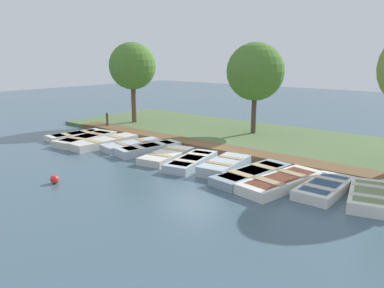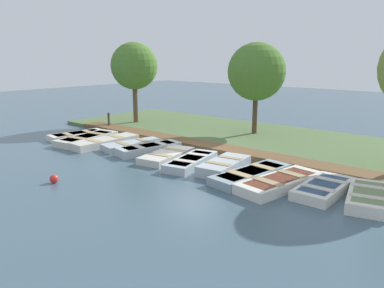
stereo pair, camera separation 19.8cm
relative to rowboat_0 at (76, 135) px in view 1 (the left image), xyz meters
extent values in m
plane|color=#425B6B|center=(-1.21, 7.51, -0.16)|extent=(80.00, 80.00, 0.00)
cube|color=#567042|center=(-6.21, 7.51, -0.07)|extent=(8.00, 24.00, 0.19)
cube|color=brown|center=(-2.68, 7.51, -0.04)|extent=(1.19, 19.88, 0.25)
cube|color=silver|center=(0.00, 0.00, -0.01)|extent=(3.22, 1.57, 0.31)
cube|color=beige|center=(0.00, 0.00, 0.13)|extent=(2.64, 1.24, 0.02)
cube|color=tan|center=(0.58, -0.09, 0.16)|extent=(0.46, 1.06, 0.03)
cube|color=tan|center=(-0.58, 0.09, 0.16)|extent=(0.46, 1.06, 0.03)
cube|color=beige|center=(0.22, 1.27, 0.01)|extent=(3.74, 1.80, 0.34)
cube|color=#994C33|center=(0.22, 1.27, 0.17)|extent=(3.06, 1.42, 0.03)
cube|color=tan|center=(0.89, 1.38, 0.19)|extent=(0.54, 1.18, 0.03)
cube|color=tan|center=(-0.45, 1.16, 0.19)|extent=(0.54, 1.18, 0.03)
cube|color=beige|center=(0.09, 2.69, 0.02)|extent=(3.63, 1.25, 0.36)
cube|color=teal|center=(0.09, 2.69, 0.18)|extent=(2.98, 0.98, 0.03)
cube|color=tan|center=(0.77, 2.67, 0.21)|extent=(0.40, 1.03, 0.03)
cube|color=tan|center=(-0.59, 2.72, 0.21)|extent=(0.40, 1.03, 0.03)
cube|color=#B2BCC1|center=(-0.43, 4.24, -0.01)|extent=(3.20, 1.82, 0.32)
cube|color=teal|center=(-0.43, 4.24, 0.14)|extent=(2.61, 1.45, 0.03)
cube|color=tan|center=(0.13, 4.11, 0.16)|extent=(0.54, 1.12, 0.03)
cube|color=tan|center=(-0.98, 4.37, 0.16)|extent=(0.54, 1.12, 0.03)
cube|color=#B2BCC1|center=(-0.31, 5.53, 0.02)|extent=(3.28, 1.66, 0.38)
cube|color=#994C33|center=(-0.31, 5.53, 0.20)|extent=(2.68, 1.32, 0.03)
cube|color=beige|center=(0.27, 5.40, 0.23)|extent=(0.51, 0.96, 0.03)
cube|color=beige|center=(-0.89, 5.66, 0.23)|extent=(0.51, 0.96, 0.03)
cube|color=beige|center=(-0.04, 6.95, -0.01)|extent=(3.10, 1.70, 0.31)
cube|color=#994C33|center=(-0.04, 6.95, 0.13)|extent=(2.53, 1.34, 0.02)
cube|color=tan|center=(0.51, 7.04, 0.16)|extent=(0.48, 1.14, 0.03)
cube|color=tan|center=(-0.59, 6.85, 0.16)|extent=(0.48, 1.14, 0.03)
cube|color=#B2BCC1|center=(0.03, 8.42, 0.00)|extent=(3.23, 1.69, 0.33)
cube|color=#4C709E|center=(0.03, 8.42, 0.15)|extent=(2.64, 1.35, 0.03)
cube|color=beige|center=(0.60, 8.55, 0.18)|extent=(0.51, 1.03, 0.03)
cube|color=beige|center=(-0.54, 8.30, 0.18)|extent=(0.51, 1.03, 0.03)
cube|color=#B2BCC1|center=(-0.26, 9.92, 0.04)|extent=(2.82, 1.49, 0.41)
cube|color=#994C33|center=(-0.26, 9.92, 0.23)|extent=(2.31, 1.18, 0.03)
cube|color=tan|center=(0.25, 9.99, 0.25)|extent=(0.40, 1.08, 0.03)
cube|color=tan|center=(-0.77, 9.86, 0.25)|extent=(0.40, 1.08, 0.03)
cube|color=#8C9EA8|center=(-0.07, 11.30, 0.00)|extent=(3.72, 1.64, 0.32)
cube|color=beige|center=(-0.07, 11.30, 0.15)|extent=(3.05, 1.30, 0.03)
cube|color=tan|center=(0.61, 11.21, 0.17)|extent=(0.50, 1.09, 0.03)
cube|color=tan|center=(-0.74, 11.40, 0.17)|extent=(0.50, 1.09, 0.03)
cube|color=silver|center=(0.11, 12.58, 0.01)|extent=(3.71, 1.87, 0.35)
cube|color=#994C33|center=(0.11, 12.58, 0.17)|extent=(3.04, 1.48, 0.03)
cube|color=tan|center=(0.78, 12.46, 0.20)|extent=(0.56, 1.19, 0.03)
cube|color=tan|center=(-0.55, 12.70, 0.20)|extent=(0.56, 1.19, 0.03)
cube|color=silver|center=(-0.30, 13.96, 0.00)|extent=(2.80, 1.21, 0.33)
cube|color=#4C709E|center=(-0.30, 13.96, 0.15)|extent=(2.29, 0.94, 0.03)
cube|color=beige|center=(0.23, 13.96, 0.17)|extent=(0.28, 1.11, 0.03)
cube|color=beige|center=(-0.83, 13.96, 0.17)|extent=(0.28, 1.11, 0.03)
cube|color=silver|center=(-0.35, 15.36, 0.02)|extent=(2.88, 1.75, 0.36)
cube|color=#6B7F51|center=(-0.35, 15.36, 0.19)|extent=(2.35, 1.39, 0.03)
cube|color=beige|center=(0.15, 15.48, 0.21)|extent=(0.51, 1.11, 0.03)
cube|color=beige|center=(-0.84, 15.24, 0.21)|extent=(0.51, 1.11, 0.03)
cylinder|color=#47382D|center=(-2.81, -0.72, 0.32)|extent=(0.14, 0.14, 0.98)
sphere|color=#47382D|center=(-2.81, -0.72, 0.84)|extent=(0.12, 0.12, 0.12)
sphere|color=red|center=(4.96, 6.06, -0.01)|extent=(0.31, 0.31, 0.31)
cylinder|color=brown|center=(-4.99, -0.64, 1.36)|extent=(0.32, 0.32, 3.04)
sphere|color=#4C7A2D|center=(-4.99, -0.64, 3.72)|extent=(3.05, 3.05, 3.05)
cylinder|color=#4C3828|center=(-6.82, 7.41, 1.22)|extent=(0.28, 0.28, 2.78)
sphere|color=#4C7A2D|center=(-6.82, 7.41, 3.50)|extent=(3.21, 3.21, 3.21)
camera|label=1|loc=(11.77, 18.04, 4.32)|focal=35.00mm
camera|label=2|loc=(11.65, 18.19, 4.32)|focal=35.00mm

